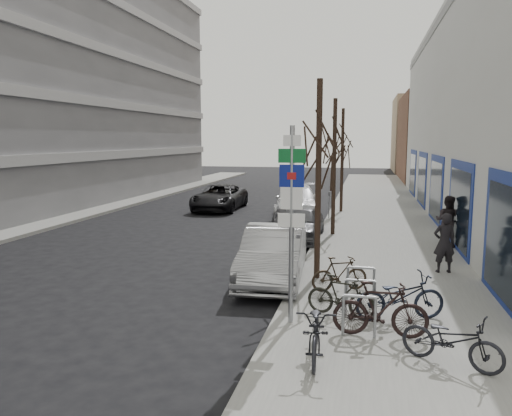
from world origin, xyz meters
The scene contains 25 objects.
ground centered at (0.00, 0.00, 0.00)m, with size 120.00×120.00×0.00m, color black.
sidewalk_east centered at (4.50, 10.00, 0.07)m, with size 5.00×70.00×0.15m, color slate.
sidewalk_west centered at (-11.00, 10.00, 0.07)m, with size 3.00×70.00×0.15m, color slate.
brick_building_far centered at (13.00, 40.00, 4.00)m, with size 12.00×14.00×8.00m, color brown.
tan_building_far centered at (13.50, 55.00, 4.50)m, with size 13.00×12.00×9.00m, color #937A5B.
highway_sign_pole centered at (2.40, -0.01, 2.46)m, with size 0.55×0.10×4.20m.
bike_rack centered at (3.80, 0.60, 0.66)m, with size 0.66×2.26×0.83m.
tree_near centered at (2.60, 3.50, 4.10)m, with size 1.80×1.80×5.50m.
tree_mid centered at (2.60, 10.00, 4.10)m, with size 1.80×1.80×5.50m.
tree_far centered at (2.60, 16.50, 4.10)m, with size 1.80×1.80×5.50m.
meter_front centered at (2.15, 3.00, 0.92)m, with size 0.10×0.08×1.27m.
meter_mid centered at (2.15, 8.50, 0.92)m, with size 0.10×0.08×1.27m.
meter_back centered at (2.15, 14.00, 0.92)m, with size 0.10×0.08×1.27m.
bike_near_left centered at (3.09, -1.58, 0.72)m, with size 0.56×1.86×1.14m, color black.
bike_near_right centered at (4.19, -0.42, 0.71)m, with size 0.54×1.83×1.11m, color black.
bike_mid_curb centered at (4.62, 0.63, 0.74)m, with size 0.58×1.92×1.17m, color black.
bike_mid_inner centered at (3.40, 0.55, 0.61)m, with size 0.45×1.52×0.93m, color black.
bike_far_curb centered at (5.34, -1.42, 0.67)m, with size 0.51×1.70×1.04m, color black.
bike_far_inner centered at (3.28, 2.38, 0.60)m, with size 0.44×1.48×0.90m, color black.
parked_car_front centered at (1.40, 3.40, 0.76)m, with size 1.60×4.60×1.51m, color #9A9B9F.
parked_car_mid centered at (1.40, 9.12, 0.71)m, with size 1.67×4.15×1.41m, color #444549.
parked_car_back centered at (0.47, 14.98, 0.78)m, with size 2.20×5.40×1.57m, color #B7B7BC.
lane_car centered at (-4.14, 16.73, 0.70)m, with size 2.33×5.05×1.40m, color black.
pedestrian_near centered at (6.08, 4.82, 1.01)m, with size 0.63×0.41×1.72m, color black.
pedestrian_far centered at (6.71, 8.57, 1.07)m, with size 0.68×0.46×1.83m, color black.
Camera 1 is at (3.86, -9.90, 3.93)m, focal length 35.00 mm.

